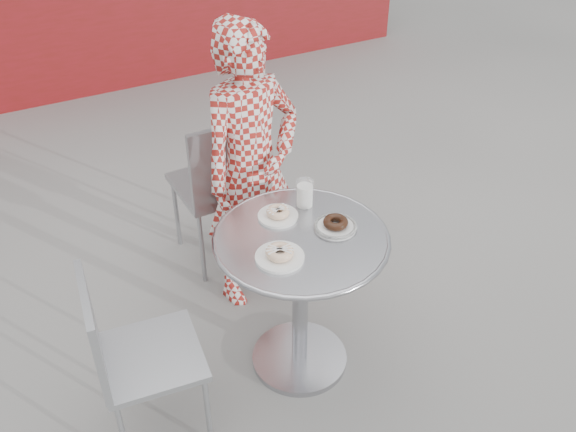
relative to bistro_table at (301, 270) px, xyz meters
name	(u,v)px	position (x,y,z in m)	size (l,w,h in m)	color
ground	(299,367)	(-0.02, -0.04, -0.59)	(60.00, 60.00, 0.00)	gray
bistro_table	(301,270)	(0.00, 0.00, 0.00)	(0.78, 0.78, 0.79)	#BBBBC0
chair_far	(220,213)	(-0.01, 0.97, -0.30)	(0.47, 0.47, 0.96)	#9FA2A6
chair_left	(153,385)	(-0.74, -0.04, -0.33)	(0.46, 0.45, 0.87)	#9FA2A6
seated_person	(252,170)	(0.05, 0.61, 0.18)	(0.57, 0.37, 1.55)	maroon
plate_far	(278,214)	(-0.02, 0.17, 0.21)	(0.18, 0.18, 0.05)	white
plate_near	(280,254)	(-0.15, -0.09, 0.21)	(0.21, 0.21, 0.05)	white
plate_checker	(335,225)	(0.16, -0.01, 0.21)	(0.19, 0.19, 0.05)	white
milk_cup	(305,194)	(0.13, 0.20, 0.25)	(0.08, 0.08, 0.13)	white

